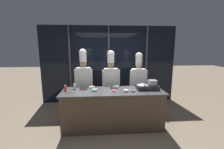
% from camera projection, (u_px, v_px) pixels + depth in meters
% --- Properties ---
extents(ground_plane, '(24.00, 24.00, 0.00)m').
position_uv_depth(ground_plane, '(113.00, 126.00, 3.81)').
color(ground_plane, '#7F705B').
extents(window_wall_back, '(4.74, 0.09, 2.70)m').
position_uv_depth(window_wall_back, '(109.00, 65.00, 5.33)').
color(window_wall_back, black).
rests_on(window_wall_back, ground_plane).
extents(demo_counter, '(2.46, 0.82, 0.93)m').
position_uv_depth(demo_counter, '(113.00, 108.00, 3.72)').
color(demo_counter, '#4C3D2D').
rests_on(demo_counter, ground_plane).
extents(portable_stove, '(0.53, 0.34, 0.11)m').
position_uv_depth(portable_stove, '(147.00, 87.00, 3.73)').
color(portable_stove, '#28282B').
rests_on(portable_stove, demo_counter).
extents(frying_pan, '(0.28, 0.48, 0.05)m').
position_uv_depth(frying_pan, '(143.00, 84.00, 3.70)').
color(frying_pan, '#ADAFB5').
rests_on(frying_pan, portable_stove).
extents(stock_pot, '(0.25, 0.23, 0.12)m').
position_uv_depth(stock_pot, '(152.00, 82.00, 3.72)').
color(stock_pot, '#93969B').
rests_on(stock_pot, portable_stove).
extents(squeeze_bottle_chili, '(0.05, 0.05, 0.16)m').
position_uv_depth(squeeze_bottle_chili, '(65.00, 88.00, 3.58)').
color(squeeze_bottle_chili, red).
rests_on(squeeze_bottle_chili, demo_counter).
extents(squeeze_bottle_clear, '(0.07, 0.07, 0.17)m').
position_uv_depth(squeeze_bottle_clear, '(75.00, 86.00, 3.72)').
color(squeeze_bottle_clear, white).
rests_on(squeeze_bottle_clear, demo_counter).
extents(prep_bowl_chicken, '(0.13, 0.13, 0.05)m').
position_uv_depth(prep_bowl_chicken, '(126.00, 91.00, 3.52)').
color(prep_bowl_chicken, white).
rests_on(prep_bowl_chicken, demo_counter).
extents(prep_bowl_bell_pepper, '(0.10, 0.10, 0.04)m').
position_uv_depth(prep_bowl_bell_pepper, '(114.00, 91.00, 3.53)').
color(prep_bowl_bell_pepper, white).
rests_on(prep_bowl_bell_pepper, demo_counter).
extents(prep_bowl_soy_glaze, '(0.12, 0.12, 0.05)m').
position_uv_depth(prep_bowl_soy_glaze, '(133.00, 91.00, 3.53)').
color(prep_bowl_soy_glaze, white).
rests_on(prep_bowl_soy_glaze, demo_counter).
extents(prep_bowl_mushrooms, '(0.14, 0.14, 0.05)m').
position_uv_depth(prep_bowl_mushrooms, '(92.00, 87.00, 3.82)').
color(prep_bowl_mushrooms, white).
rests_on(prep_bowl_mushrooms, demo_counter).
extents(prep_bowl_scallions, '(0.14, 0.14, 0.05)m').
position_uv_depth(prep_bowl_scallions, '(95.00, 90.00, 3.58)').
color(prep_bowl_scallions, white).
rests_on(prep_bowl_scallions, demo_counter).
extents(prep_bowl_noodles, '(0.16, 0.16, 0.05)m').
position_uv_depth(prep_bowl_noodles, '(116.00, 87.00, 3.88)').
color(prep_bowl_noodles, white).
rests_on(prep_bowl_noodles, demo_counter).
extents(serving_spoon_slotted, '(0.19, 0.13, 0.02)m').
position_uv_depth(serving_spoon_slotted, '(72.00, 92.00, 3.48)').
color(serving_spoon_slotted, olive).
rests_on(serving_spoon_slotted, demo_counter).
extents(chef_head, '(0.51, 0.21, 1.93)m').
position_uv_depth(chef_head, '(84.00, 77.00, 4.24)').
color(chef_head, '#232326').
rests_on(chef_head, ground_plane).
extents(chef_sous, '(0.51, 0.21, 1.88)m').
position_uv_depth(chef_sous, '(111.00, 78.00, 4.28)').
color(chef_sous, '#2D3856').
rests_on(chef_sous, ground_plane).
extents(chef_line, '(0.51, 0.21, 1.83)m').
position_uv_depth(chef_line, '(138.00, 78.00, 4.34)').
color(chef_line, '#2D3856').
rests_on(chef_line, ground_plane).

